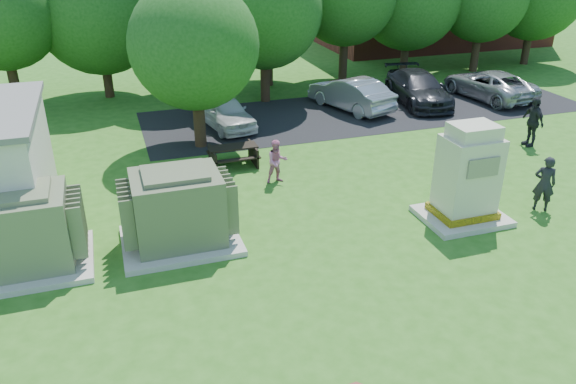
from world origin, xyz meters
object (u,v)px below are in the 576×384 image
object	(u,v)px
car_dark	(418,88)
car_white	(225,111)
picnic_table	(233,153)
transformer_left	(22,233)
transformer_right	(178,210)
person_by_generator	(544,184)
person_at_picnic	(277,162)
car_silver_b	(489,84)
generator_cabinet	(467,179)
car_silver_a	(351,94)
person_walking_right	(533,122)

from	to	relation	value
car_dark	car_white	bearing A→B (deg)	-168.19
picnic_table	car_white	size ratio (longest dim) A/B	0.43
transformer_left	transformer_right	distance (m)	3.70
person_by_generator	person_at_picnic	distance (m)	8.00
picnic_table	car_silver_b	distance (m)	14.26
person_by_generator	person_at_picnic	xyz separation A→B (m)	(-6.75, 4.29, -0.12)
transformer_left	transformer_right	bearing A→B (deg)	0.00
generator_cabinet	person_by_generator	world-z (taller)	generator_cabinet
person_at_picnic	transformer_left	bearing A→B (deg)	-158.75
generator_cabinet	car_dark	size ratio (longest dim) A/B	0.57
person_by_generator	car_silver_b	xyz separation A→B (m)	(5.80, 10.47, -0.16)
car_silver_a	car_silver_b	bearing A→B (deg)	158.35
generator_cabinet	person_at_picnic	size ratio (longest dim) A/B	1.96
person_by_generator	car_silver_a	size ratio (longest dim) A/B	0.38
car_silver_a	car_silver_b	distance (m)	7.03
person_at_picnic	car_white	bearing A→B (deg)	93.12
transformer_left	car_white	xyz separation A→B (m)	(6.86, 8.91, -0.32)
transformer_right	car_silver_a	bearing A→B (deg)	46.37
car_white	car_silver_b	xyz separation A→B (m)	(12.95, 0.20, 0.02)
person_by_generator	car_silver_a	xyz separation A→B (m)	(-1.22, 10.90, -0.11)
person_by_generator	car_silver_b	bearing A→B (deg)	-83.85
person_at_picnic	transformer_right	bearing A→B (deg)	-141.29
generator_cabinet	transformer_right	bearing A→B (deg)	171.71
generator_cabinet	car_silver_a	world-z (taller)	generator_cabinet
picnic_table	transformer_right	bearing A→B (deg)	-118.14
picnic_table	car_silver_b	bearing A→B (deg)	17.83
transformer_right	person_walking_right	distance (m)	14.01
picnic_table	person_at_picnic	bearing A→B (deg)	-60.58
car_white	car_silver_a	xyz separation A→B (m)	(5.93, 0.63, 0.07)
person_walking_right	car_white	xyz separation A→B (m)	(-10.49, 5.75, -0.28)
person_by_generator	person_walking_right	bearing A→B (deg)	-91.26
person_at_picnic	car_white	size ratio (longest dim) A/B	0.38
transformer_left	car_silver_b	size ratio (longest dim) A/B	0.62
car_silver_b	car_dark	bearing A→B (deg)	-12.03
car_silver_a	car_dark	distance (m)	3.37
person_at_picnic	car_white	world-z (taller)	person_at_picnic
car_silver_b	car_white	bearing A→B (deg)	-5.97
person_by_generator	person_walking_right	size ratio (longest dim) A/B	0.89
person_by_generator	car_silver_b	world-z (taller)	person_by_generator
transformer_left	person_walking_right	bearing A→B (deg)	10.33
transformer_left	transformer_right	size ratio (longest dim) A/B	1.00
person_at_picnic	car_silver_b	xyz separation A→B (m)	(12.55, 6.18, -0.05)
transformer_left	person_walking_right	xyz separation A→B (m)	(17.35, 3.16, -0.03)
transformer_right	generator_cabinet	bearing A→B (deg)	-8.29
transformer_left	car_silver_b	world-z (taller)	transformer_left
generator_cabinet	person_walking_right	world-z (taller)	generator_cabinet
car_silver_a	generator_cabinet	bearing A→B (deg)	64.97
generator_cabinet	car_silver_a	size ratio (longest dim) A/B	0.64
car_silver_b	person_at_picnic	bearing A→B (deg)	19.39
generator_cabinet	car_white	distance (m)	11.08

